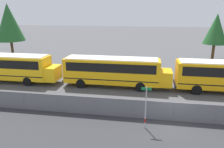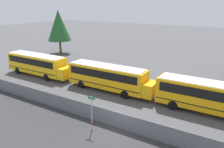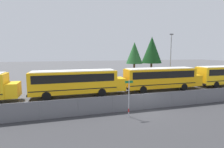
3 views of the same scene
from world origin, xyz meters
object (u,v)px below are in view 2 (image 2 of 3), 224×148
(tree_1, at_px, (59,26))
(school_bus_0, at_px, (38,63))
(school_bus_1, at_px, (108,76))
(school_bus_2, at_px, (213,96))
(street_sign, at_px, (92,112))

(tree_1, bearing_deg, school_bus_0, -58.24)
(school_bus_1, xyz_separation_m, tree_1, (-20.64, 13.03, 4.13))
(school_bus_2, relative_size, street_sign, 3.73)
(school_bus_2, height_order, tree_1, tree_1)
(school_bus_1, bearing_deg, school_bus_2, 0.21)
(school_bus_1, bearing_deg, school_bus_0, -178.63)
(school_bus_0, xyz_separation_m, tree_1, (-8.25, 13.33, 4.13))
(school_bus_0, bearing_deg, school_bus_2, 0.80)
(school_bus_2, distance_m, street_sign, 11.85)
(tree_1, bearing_deg, school_bus_1, -32.26)
(street_sign, distance_m, tree_1, 32.59)
(tree_1, bearing_deg, school_bus_2, -21.75)
(school_bus_2, xyz_separation_m, tree_1, (-32.55, 12.98, 4.13))
(school_bus_1, height_order, tree_1, tree_1)
(school_bus_0, relative_size, street_sign, 3.73)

